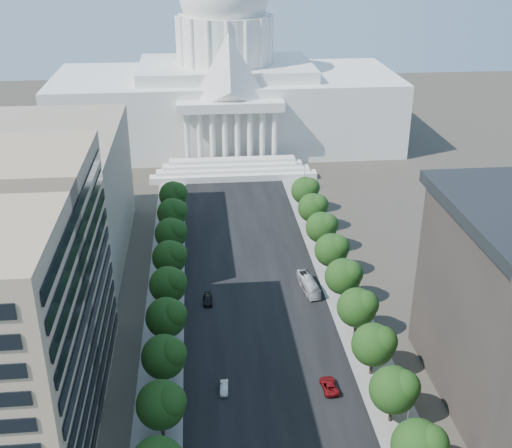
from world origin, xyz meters
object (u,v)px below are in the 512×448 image
object	(u,v)px
car_red	(329,386)
city_bus	(308,284)
car_dark_b	(208,300)
car_silver	(224,388)

from	to	relation	value
car_red	city_bus	xyz separation A→B (m)	(2.04, 32.95, 0.68)
car_dark_b	city_bus	world-z (taller)	city_bus
car_dark_b	car_red	bearing A→B (deg)	-56.16
car_red	car_dark_b	bearing A→B (deg)	-59.49
car_silver	car_dark_b	xyz separation A→B (m)	(-2.02, 28.60, 0.02)
car_silver	car_red	bearing A→B (deg)	-0.39
car_dark_b	car_silver	bearing A→B (deg)	-85.84
car_silver	car_dark_b	distance (m)	28.67
city_bus	car_red	bearing A→B (deg)	-101.26
car_silver	city_bus	distance (m)	37.47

